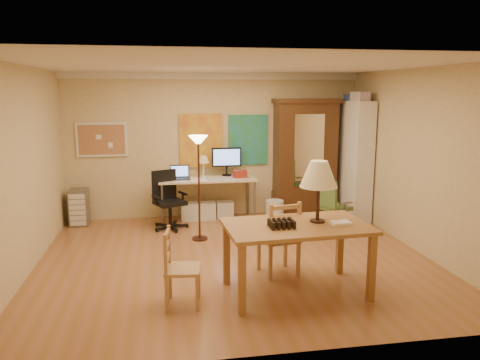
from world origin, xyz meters
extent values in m
plane|color=#956235|center=(0.00, 0.00, 0.00)|extent=(5.50, 5.50, 0.00)
cube|color=white|center=(0.00, 2.46, 2.64)|extent=(5.50, 0.08, 0.12)
cube|color=#A9734F|center=(-2.05, 2.47, 1.50)|extent=(0.90, 0.04, 0.62)
cube|color=yellow|center=(-0.25, 2.47, 1.45)|extent=(0.80, 0.04, 1.00)
cube|color=teal|center=(0.65, 2.47, 1.45)|extent=(0.75, 0.04, 0.95)
cube|color=olive|center=(0.54, -1.21, 0.81)|extent=(1.72, 1.09, 0.04)
cube|color=olive|center=(-0.19, -1.67, 0.39)|extent=(0.08, 0.08, 0.79)
cube|color=olive|center=(1.32, -1.59, 0.39)|extent=(0.08, 0.08, 0.79)
cube|color=olive|center=(-0.24, -0.83, 0.39)|extent=(0.08, 0.08, 0.79)
cube|color=olive|center=(1.27, -0.74, 0.39)|extent=(0.08, 0.08, 0.79)
cylinder|color=black|center=(0.82, -1.14, 0.84)|extent=(0.18, 0.18, 0.02)
cylinder|color=black|center=(0.82, -1.14, 1.05)|extent=(0.04, 0.04, 0.44)
cone|color=#F5ECC0|center=(0.82, -1.14, 1.41)|extent=(0.44, 0.44, 0.31)
cube|color=white|center=(1.05, -1.29, 0.85)|extent=(0.23, 0.18, 0.03)
cube|color=black|center=(0.34, -1.30, 0.88)|extent=(0.32, 0.26, 0.09)
cube|color=tan|center=(0.48, -0.61, 0.47)|extent=(0.53, 0.52, 0.04)
cube|color=tan|center=(0.64, -0.38, 0.22)|extent=(0.05, 0.05, 0.45)
cube|color=tan|center=(0.25, -0.46, 0.22)|extent=(0.05, 0.05, 0.45)
cube|color=tan|center=(0.71, -0.75, 0.22)|extent=(0.05, 0.05, 0.45)
cube|color=tan|center=(0.32, -0.83, 0.22)|extent=(0.05, 0.05, 0.45)
cube|color=tan|center=(0.71, -0.75, 0.73)|extent=(0.05, 0.05, 0.52)
cube|color=tan|center=(0.32, -0.83, 0.73)|extent=(0.05, 0.05, 0.52)
cube|color=tan|center=(0.52, -0.79, 0.78)|extent=(0.39, 0.11, 0.05)
cube|color=tan|center=(-0.79, -1.32, 0.41)|extent=(0.43, 0.45, 0.04)
cube|color=tan|center=(-0.65, -1.52, 0.20)|extent=(0.04, 0.04, 0.39)
cube|color=tan|center=(-0.61, -1.17, 0.20)|extent=(0.04, 0.04, 0.39)
cube|color=tan|center=(-0.98, -1.47, 0.20)|extent=(0.04, 0.04, 0.39)
cube|color=tan|center=(-0.94, -1.13, 0.20)|extent=(0.04, 0.04, 0.39)
cube|color=tan|center=(-0.98, -1.47, 0.64)|extent=(0.04, 0.04, 0.46)
cube|color=tan|center=(-0.94, -1.13, 0.64)|extent=(0.04, 0.04, 0.46)
cube|color=tan|center=(-0.96, -1.30, 0.69)|extent=(0.07, 0.35, 0.05)
cylinder|color=#3C1F18|center=(-0.42, 0.99, 0.01)|extent=(0.25, 0.25, 0.03)
cylinder|color=#3C1F18|center=(-0.42, 0.99, 0.81)|extent=(0.03, 0.03, 1.59)
cone|color=#FFE0A5|center=(-0.42, 0.99, 1.62)|extent=(0.31, 0.31, 0.13)
cube|color=beige|center=(-0.18, 2.12, 0.79)|extent=(1.76, 0.77, 0.03)
cylinder|color=slate|center=(-1.00, 1.79, 0.38)|extent=(0.04, 0.04, 0.77)
cylinder|color=slate|center=(0.64, 1.79, 0.38)|extent=(0.04, 0.04, 0.77)
cylinder|color=slate|center=(-1.00, 2.45, 0.38)|extent=(0.04, 0.04, 0.77)
cylinder|color=slate|center=(0.64, 2.45, 0.38)|extent=(0.04, 0.04, 0.77)
cube|color=black|center=(-0.67, 2.07, 0.81)|extent=(0.35, 0.24, 0.02)
cube|color=black|center=(-0.67, 2.24, 0.93)|extent=(0.35, 0.06, 0.23)
cube|color=black|center=(0.20, 2.28, 1.15)|extent=(0.55, 0.04, 0.35)
cone|color=#F5ECC0|center=(-0.23, 2.23, 1.13)|extent=(0.22, 0.22, 0.13)
cube|color=white|center=(-0.34, 1.96, 0.81)|extent=(0.27, 0.35, 0.01)
cube|color=maroon|center=(0.42, 2.07, 0.87)|extent=(0.24, 0.18, 0.13)
cube|color=white|center=(-0.51, 2.17, 0.16)|extent=(0.31, 0.26, 0.33)
cube|color=white|center=(-0.18, 2.17, 0.16)|extent=(0.31, 0.26, 0.33)
cube|color=silver|center=(0.15, 2.17, 0.16)|extent=(0.31, 0.26, 0.33)
cylinder|color=black|center=(-0.87, 1.68, 0.24)|extent=(0.06, 0.06, 0.39)
cube|color=black|center=(-0.87, 1.68, 0.47)|extent=(0.61, 0.60, 0.07)
cube|color=black|center=(-0.96, 1.87, 0.76)|extent=(0.43, 0.23, 0.51)
cube|color=black|center=(-1.10, 1.57, 0.60)|extent=(0.16, 0.28, 0.03)
cube|color=black|center=(-0.64, 1.78, 0.60)|extent=(0.16, 0.28, 0.03)
cylinder|color=slate|center=(1.89, 1.02, 0.22)|extent=(0.05, 0.05, 0.36)
cube|color=#43652D|center=(1.89, 1.02, 0.43)|extent=(0.54, 0.55, 0.06)
cube|color=#43652D|center=(1.71, 0.94, 0.69)|extent=(0.20, 0.39, 0.46)
cube|color=slate|center=(1.98, 0.80, 0.55)|extent=(0.26, 0.14, 0.03)
cube|color=slate|center=(1.80, 1.23, 0.55)|extent=(0.26, 0.14, 0.03)
cube|color=slate|center=(-2.48, 2.22, 0.32)|extent=(0.32, 0.37, 0.64)
cube|color=silver|center=(-2.48, 2.03, 0.32)|extent=(0.28, 0.02, 0.55)
cube|color=#321B0D|center=(1.71, 2.24, 1.08)|extent=(1.13, 0.51, 2.16)
cube|color=#321B0D|center=(1.71, 2.24, 0.23)|extent=(1.17, 0.55, 0.43)
cube|color=white|center=(1.71, 1.98, 1.28)|extent=(0.56, 0.01, 1.34)
cube|color=#321B0D|center=(1.71, 2.24, 2.19)|extent=(1.21, 0.58, 0.08)
cube|color=white|center=(2.55, 1.80, 1.10)|extent=(0.33, 0.88, 2.19)
cube|color=#993333|center=(2.51, 1.64, 0.53)|extent=(0.20, 0.44, 0.26)
cube|color=#334C99|center=(2.51, 2.02, 1.82)|extent=(0.20, 0.31, 0.22)
cylinder|color=silver|center=(1.02, 1.80, 0.20)|extent=(0.32, 0.32, 0.40)
camera|label=1|loc=(-0.99, -6.28, 2.36)|focal=35.00mm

